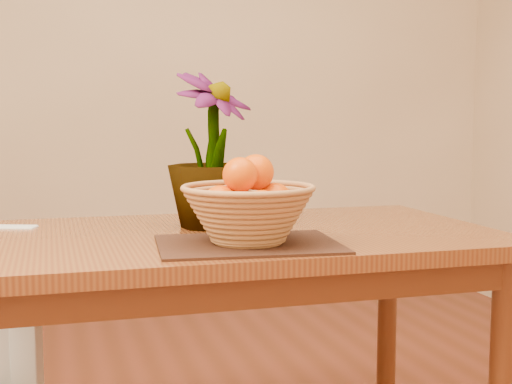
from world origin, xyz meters
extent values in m
cube|color=#FDE4C0|center=(0.00, 2.25, 1.35)|extent=(4.00, 0.02, 2.70)
cube|color=brown|center=(0.00, 0.30, 0.73)|extent=(1.40, 0.80, 0.04)
cube|color=#552913|center=(0.00, 0.30, 0.67)|extent=(1.28, 0.68, 0.08)
cylinder|color=#552913|center=(-0.62, 0.62, 0.35)|extent=(0.06, 0.06, 0.71)
cylinder|color=#552913|center=(0.62, 0.62, 0.35)|extent=(0.06, 0.06, 0.71)
cube|color=#3B1E15|center=(-0.02, 0.09, 0.75)|extent=(0.46, 0.36, 0.01)
cylinder|color=#AF7448|center=(-0.02, 0.09, 0.76)|extent=(0.16, 0.16, 0.01)
sphere|color=#FA5104|center=(-0.02, 0.09, 0.85)|extent=(0.07, 0.07, 0.07)
sphere|color=#FA5104|center=(0.05, 0.10, 0.85)|extent=(0.09, 0.09, 0.09)
sphere|color=#FA5104|center=(-0.03, 0.16, 0.85)|extent=(0.08, 0.08, 0.08)
sphere|color=#FA5104|center=(-0.09, 0.08, 0.85)|extent=(0.09, 0.09, 0.09)
sphere|color=#FA5104|center=(-0.01, 0.02, 0.85)|extent=(0.08, 0.08, 0.08)
sphere|color=#FA5104|center=(0.01, 0.11, 0.92)|extent=(0.09, 0.09, 0.09)
sphere|color=#FA5104|center=(-0.04, 0.07, 0.92)|extent=(0.08, 0.08, 0.08)
imported|color=#1B3F12|center=(-0.04, 0.40, 0.97)|extent=(0.34, 0.34, 0.43)
camera|label=1|loc=(-0.47, -1.53, 1.06)|focal=50.00mm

